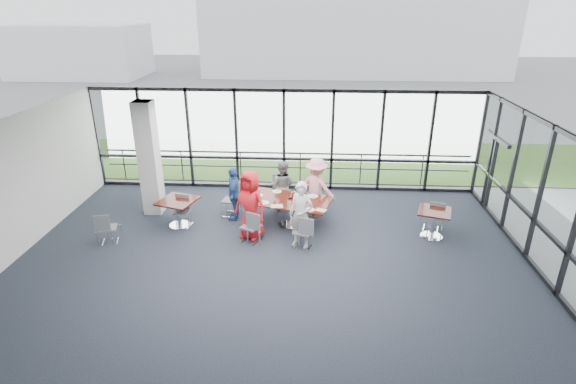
# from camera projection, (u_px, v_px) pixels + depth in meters

# --- Properties ---
(floor) EXTENTS (12.00, 10.00, 0.02)m
(floor) POSITION_uv_depth(u_px,v_px,m) (269.00, 273.00, 10.04)
(floor) COLOR #202330
(floor) RESTS_ON ground
(ceiling) EXTENTS (12.00, 10.00, 0.04)m
(ceiling) POSITION_uv_depth(u_px,v_px,m) (267.00, 134.00, 8.79)
(ceiling) COLOR silver
(ceiling) RESTS_ON ground
(curtain_wall_back) EXTENTS (12.00, 0.10, 3.20)m
(curtain_wall_back) POSITION_uv_depth(u_px,v_px,m) (284.00, 140.00, 14.02)
(curtain_wall_back) COLOR white
(curtain_wall_back) RESTS_ON ground
(curtain_wall_right) EXTENTS (0.10, 10.00, 3.20)m
(curtain_wall_right) POSITION_uv_depth(u_px,v_px,m) (563.00, 215.00, 9.10)
(curtain_wall_right) COLOR white
(curtain_wall_right) RESTS_ON ground
(exit_door) EXTENTS (0.12, 1.60, 2.10)m
(exit_door) POSITION_uv_depth(u_px,v_px,m) (491.00, 175.00, 12.76)
(exit_door) COLOR black
(exit_door) RESTS_ON ground
(structural_column) EXTENTS (0.50, 0.50, 3.20)m
(structural_column) POSITION_uv_depth(u_px,v_px,m) (149.00, 159.00, 12.37)
(structural_column) COLOR silver
(structural_column) RESTS_ON ground
(apron) EXTENTS (80.00, 70.00, 0.02)m
(apron) POSITION_uv_depth(u_px,v_px,m) (292.00, 144.00, 19.24)
(apron) COLOR slate
(apron) RESTS_ON ground
(grass_strip) EXTENTS (80.00, 5.00, 0.01)m
(grass_strip) POSITION_uv_depth(u_px,v_px,m) (289.00, 158.00, 17.39)
(grass_strip) COLOR #366121
(grass_strip) RESTS_ON ground
(hangar_main) EXTENTS (24.00, 10.00, 6.00)m
(hangar_main) POSITION_uv_depth(u_px,v_px,m) (352.00, 35.00, 38.08)
(hangar_main) COLOR white
(hangar_main) RESTS_ON ground
(hangar_aux) EXTENTS (10.00, 6.00, 4.00)m
(hangar_aux) POSITION_uv_depth(u_px,v_px,m) (79.00, 51.00, 35.98)
(hangar_aux) COLOR white
(hangar_aux) RESTS_ON ground
(guard_rail) EXTENTS (12.00, 0.06, 0.06)m
(guard_rail) POSITION_uv_depth(u_px,v_px,m) (285.00, 167.00, 15.00)
(guard_rail) COLOR #2D2D33
(guard_rail) RESTS_ON ground
(main_table) EXTENTS (2.41, 1.72, 0.75)m
(main_table) POSITION_uv_depth(u_px,v_px,m) (289.00, 203.00, 11.94)
(main_table) COLOR #3E1009
(main_table) RESTS_ON ground
(side_table_left) EXTENTS (1.13, 1.13, 0.75)m
(side_table_left) POSITION_uv_depth(u_px,v_px,m) (178.00, 204.00, 11.91)
(side_table_left) COLOR #3E1009
(side_table_left) RESTS_ON ground
(side_table_right) EXTENTS (0.97, 0.97, 0.75)m
(side_table_right) POSITION_uv_depth(u_px,v_px,m) (434.00, 215.00, 11.33)
(side_table_right) COLOR #3E1009
(side_table_right) RESTS_ON ground
(diner_near_left) EXTENTS (1.05, 0.92, 1.80)m
(diner_near_left) POSITION_uv_depth(u_px,v_px,m) (250.00, 205.00, 11.22)
(diner_near_left) COLOR red
(diner_near_left) RESTS_ON ground
(diner_near_right) EXTENTS (0.74, 0.64, 1.68)m
(diner_near_right) POSITION_uv_depth(u_px,v_px,m) (301.00, 215.00, 10.83)
(diner_near_right) COLOR silver
(diner_near_right) RESTS_ON ground
(diner_far_left) EXTENTS (0.82, 0.62, 1.49)m
(diner_far_left) POSITION_uv_depth(u_px,v_px,m) (282.00, 186.00, 12.82)
(diner_far_left) COLOR slate
(diner_far_left) RESTS_ON ground
(diner_far_right) EXTENTS (1.22, 0.99, 1.68)m
(diner_far_right) POSITION_uv_depth(u_px,v_px,m) (316.00, 187.00, 12.45)
(diner_far_right) COLOR pink
(diner_far_right) RESTS_ON ground
(diner_end) EXTENTS (0.49, 0.89, 1.51)m
(diner_end) POSITION_uv_depth(u_px,v_px,m) (234.00, 193.00, 12.27)
(diner_end) COLOR #2B5291
(diner_end) RESTS_ON ground
(chair_main_nl) EXTENTS (0.56, 0.56, 0.85)m
(chair_main_nl) POSITION_uv_depth(u_px,v_px,m) (251.00, 227.00, 11.18)
(chair_main_nl) COLOR slate
(chair_main_nl) RESTS_ON ground
(chair_main_nr) EXTENTS (0.54, 0.54, 0.86)m
(chair_main_nr) POSITION_uv_depth(u_px,v_px,m) (303.00, 232.00, 10.92)
(chair_main_nr) COLOR slate
(chair_main_nr) RESTS_ON ground
(chair_main_fl) EXTENTS (0.54, 0.54, 0.89)m
(chair_main_fl) POSITION_uv_depth(u_px,v_px,m) (281.00, 192.00, 13.15)
(chair_main_fl) COLOR slate
(chair_main_fl) RESTS_ON ground
(chair_main_fr) EXTENTS (0.55, 0.55, 0.85)m
(chair_main_fr) POSITION_uv_depth(u_px,v_px,m) (318.00, 197.00, 12.86)
(chair_main_fr) COLOR slate
(chair_main_fr) RESTS_ON ground
(chair_main_end) EXTENTS (0.52, 0.52, 0.92)m
(chair_main_end) POSITION_uv_depth(u_px,v_px,m) (231.00, 200.00, 12.58)
(chair_main_end) COLOR slate
(chair_main_end) RESTS_ON ground
(chair_spare_la) EXTENTS (0.49, 0.49, 0.81)m
(chair_spare_la) POSITION_uv_depth(u_px,v_px,m) (108.00, 228.00, 11.15)
(chair_spare_la) COLOR slate
(chair_spare_la) RESTS_ON ground
(chair_spare_lb) EXTENTS (0.47, 0.47, 0.83)m
(chair_spare_lb) POSITION_uv_depth(u_px,v_px,m) (183.00, 212.00, 11.98)
(chair_spare_lb) COLOR slate
(chair_spare_lb) RESTS_ON ground
(chair_spare_r) EXTENTS (0.51, 0.51, 0.83)m
(chair_spare_r) POSITION_uv_depth(u_px,v_px,m) (432.00, 215.00, 11.80)
(chair_spare_r) COLOR slate
(chair_spare_r) RESTS_ON ground
(plate_nl) EXTENTS (0.26, 0.26, 0.01)m
(plate_nl) POSITION_uv_depth(u_px,v_px,m) (264.00, 203.00, 11.70)
(plate_nl) COLOR white
(plate_nl) RESTS_ON main_table
(plate_nr) EXTENTS (0.25, 0.25, 0.01)m
(plate_nr) POSITION_uv_depth(u_px,v_px,m) (310.00, 210.00, 11.31)
(plate_nr) COLOR white
(plate_nr) RESTS_ON main_table
(plate_fl) EXTENTS (0.26, 0.26, 0.01)m
(plate_fl) POSITION_uv_depth(u_px,v_px,m) (277.00, 191.00, 12.40)
(plate_fl) COLOR white
(plate_fl) RESTS_ON main_table
(plate_fr) EXTENTS (0.28, 0.28, 0.01)m
(plate_fr) POSITION_uv_depth(u_px,v_px,m) (313.00, 196.00, 12.11)
(plate_fr) COLOR white
(plate_fr) RESTS_ON main_table
(plate_end) EXTENTS (0.26, 0.26, 0.01)m
(plate_end) POSITION_uv_depth(u_px,v_px,m) (258.00, 195.00, 12.15)
(plate_end) COLOR white
(plate_end) RESTS_ON main_table
(tumbler_a) EXTENTS (0.06, 0.06, 0.13)m
(tumbler_a) POSITION_uv_depth(u_px,v_px,m) (275.00, 200.00, 11.70)
(tumbler_a) COLOR white
(tumbler_a) RESTS_ON main_table
(tumbler_b) EXTENTS (0.07, 0.07, 0.13)m
(tumbler_b) POSITION_uv_depth(u_px,v_px,m) (298.00, 203.00, 11.52)
(tumbler_b) COLOR white
(tumbler_b) RESTS_ON main_table
(tumbler_c) EXTENTS (0.07, 0.07, 0.15)m
(tumbler_c) POSITION_uv_depth(u_px,v_px,m) (295.00, 195.00, 12.02)
(tumbler_c) COLOR white
(tumbler_c) RESTS_ON main_table
(tumbler_d) EXTENTS (0.07, 0.07, 0.14)m
(tumbler_d) POSITION_uv_depth(u_px,v_px,m) (259.00, 195.00, 11.99)
(tumbler_d) COLOR white
(tumbler_d) RESTS_ON main_table
(menu_a) EXTENTS (0.35, 0.27, 0.00)m
(menu_a) POSITION_uv_depth(u_px,v_px,m) (277.00, 206.00, 11.52)
(menu_a) COLOR white
(menu_a) RESTS_ON main_table
(menu_b) EXTENTS (0.33, 0.29, 0.00)m
(menu_b) POSITION_uv_depth(u_px,v_px,m) (321.00, 210.00, 11.30)
(menu_b) COLOR white
(menu_b) RESTS_ON main_table
(menu_c) EXTENTS (0.39, 0.34, 0.00)m
(menu_c) POSITION_uv_depth(u_px,v_px,m) (298.00, 194.00, 12.25)
(menu_c) COLOR white
(menu_c) RESTS_ON main_table
(condiment_caddy) EXTENTS (0.10, 0.07, 0.04)m
(condiment_caddy) POSITION_uv_depth(u_px,v_px,m) (290.00, 198.00, 11.95)
(condiment_caddy) COLOR black
(condiment_caddy) RESTS_ON main_table
(ketchup_bottle) EXTENTS (0.06, 0.06, 0.18)m
(ketchup_bottle) POSITION_uv_depth(u_px,v_px,m) (293.00, 195.00, 11.94)
(ketchup_bottle) COLOR red
(ketchup_bottle) RESTS_ON main_table
(green_bottle) EXTENTS (0.05, 0.05, 0.20)m
(green_bottle) POSITION_uv_depth(u_px,v_px,m) (294.00, 195.00, 11.91)
(green_bottle) COLOR #2B7D35
(green_bottle) RESTS_ON main_table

